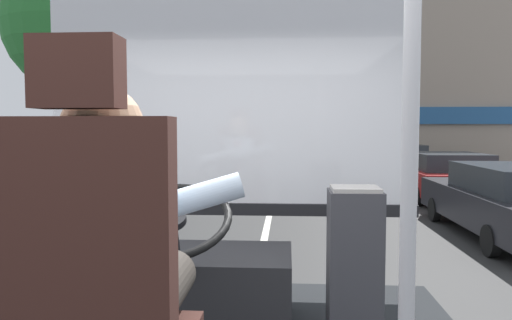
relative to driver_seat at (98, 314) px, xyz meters
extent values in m
cube|color=#2E2E2E|center=(0.15, 9.19, -1.34)|extent=(18.00, 44.00, 0.05)
cube|color=silver|center=(0.15, 9.19, -1.31)|extent=(0.12, 39.60, 0.00)
cube|color=#381E19|center=(0.00, -0.10, 0.22)|extent=(0.48, 0.10, 0.66)
cube|color=#381E19|center=(0.00, -0.10, 0.66)|extent=(0.22, 0.10, 0.18)
cylinder|color=#332D28|center=(0.10, 0.23, -0.02)|extent=(0.18, 0.48, 0.18)
cylinder|color=#332D28|center=(-0.10, 0.23, -0.02)|extent=(0.18, 0.48, 0.18)
cylinder|color=silver|center=(0.00, 0.06, 0.15)|extent=(0.35, 0.35, 0.53)
cube|color=maroon|center=(0.00, 0.24, 0.22)|extent=(0.06, 0.01, 0.33)
sphere|color=#A37A5B|center=(0.00, 0.06, 0.53)|extent=(0.23, 0.23, 0.23)
cylinder|color=silver|center=(0.11, 0.32, 0.25)|extent=(0.56, 0.21, 0.23)
cylinder|color=silver|center=(-0.11, 0.32, 0.25)|extent=(0.56, 0.21, 0.23)
cube|color=black|center=(0.00, 1.25, -0.34)|extent=(1.10, 0.56, 0.40)
cylinder|color=black|center=(0.00, 0.89, -0.05)|extent=(0.07, 0.22, 0.37)
torus|color=black|center=(0.00, 0.81, 0.11)|extent=(0.57, 0.53, 0.28)
cylinder|color=black|center=(0.00, 0.81, 0.11)|extent=(0.16, 0.16, 0.10)
cylinder|color=#B7B7BC|center=(0.85, 0.03, 0.42)|extent=(0.04, 0.04, 1.93)
cube|color=#333338|center=(0.85, 1.05, -0.16)|extent=(0.25, 0.23, 0.76)
cube|color=#9E9993|center=(0.85, 1.05, 0.23)|extent=(0.23, 0.21, 0.02)
cube|color=silver|center=(0.15, 2.01, 0.71)|extent=(2.50, 0.01, 1.40)
cube|color=black|center=(0.15, 2.01, -0.03)|extent=(2.50, 0.08, 0.08)
cylinder|color=#4C3828|center=(-3.70, 8.24, 0.17)|extent=(0.26, 0.26, 2.97)
sphere|color=#266B2D|center=(-3.70, 8.24, 2.52)|extent=(2.67, 2.67, 2.67)
cube|color=gray|center=(5.44, 18.88, 2.10)|extent=(12.81, 5.00, 6.83)
cube|color=#235184|center=(5.44, 16.32, 0.96)|extent=(12.30, 0.12, 0.60)
cube|color=black|center=(4.27, 7.10, -0.80)|extent=(1.77, 4.32, 0.56)
cylinder|color=black|center=(3.42, 8.44, -1.08)|extent=(0.14, 0.46, 0.46)
cylinder|color=black|center=(3.42, 5.76, -1.08)|extent=(0.14, 0.46, 0.46)
cube|color=maroon|center=(4.59, 11.56, -0.81)|extent=(1.99, 3.80, 0.55)
cube|color=#282D33|center=(4.59, 11.33, -0.32)|extent=(1.63, 2.09, 0.42)
cylinder|color=black|center=(5.54, 12.74, -1.09)|extent=(0.14, 0.45, 0.45)
cylinder|color=black|center=(3.65, 12.74, -1.09)|extent=(0.14, 0.45, 0.45)
cylinder|color=black|center=(5.54, 10.38, -1.09)|extent=(0.14, 0.45, 0.45)
cylinder|color=black|center=(3.65, 10.38, -1.09)|extent=(0.14, 0.45, 0.45)
cube|color=#474C51|center=(4.40, 16.14, -0.78)|extent=(1.73, 3.84, 0.59)
cube|color=#282D33|center=(4.40, 15.90, -0.27)|extent=(1.42, 2.11, 0.45)
cylinder|color=black|center=(5.22, 17.33, -1.07)|extent=(0.14, 0.48, 0.48)
cylinder|color=black|center=(3.57, 17.33, -1.07)|extent=(0.14, 0.48, 0.48)
cylinder|color=black|center=(5.22, 14.94, -1.07)|extent=(0.14, 0.48, 0.48)
cylinder|color=black|center=(3.57, 14.94, -1.07)|extent=(0.14, 0.48, 0.48)
cube|color=navy|center=(4.54, 21.67, -0.81)|extent=(2.00, 4.04, 0.56)
cube|color=#282D33|center=(4.54, 21.43, -0.32)|extent=(1.64, 2.22, 0.42)
cylinder|color=black|center=(5.49, 22.92, -1.09)|extent=(0.14, 0.45, 0.45)
cylinder|color=black|center=(3.59, 22.92, -1.09)|extent=(0.14, 0.45, 0.45)
cylinder|color=black|center=(5.49, 20.42, -1.09)|extent=(0.14, 0.45, 0.45)
cylinder|color=black|center=(3.59, 20.42, -1.09)|extent=(0.14, 0.45, 0.45)
camera|label=1|loc=(0.53, -1.30, 0.52)|focal=34.29mm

